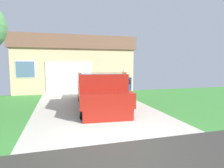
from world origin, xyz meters
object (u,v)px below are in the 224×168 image
object	(u,v)px
person_with_hat	(124,84)
wheeled_trash_bin	(126,84)
pickup_truck	(100,92)
handbag	(129,102)
house_with_garage	(73,64)

from	to	relation	value
person_with_hat	wheeled_trash_bin	world-z (taller)	person_with_hat
pickup_truck	person_with_hat	size ratio (longest dim) A/B	3.25
person_with_hat	handbag	world-z (taller)	person_with_hat
handbag	wheeled_trash_bin	size ratio (longest dim) A/B	0.37
person_with_hat	house_with_garage	size ratio (longest dim) A/B	0.20
pickup_truck	handbag	size ratio (longest dim) A/B	14.46
house_with_garage	wheeled_trash_bin	xyz separation A→B (m)	(3.46, -3.69, -1.45)
handbag	person_with_hat	bearing A→B (deg)	125.17
person_with_hat	house_with_garage	bearing A→B (deg)	-74.85
wheeled_trash_bin	pickup_truck	bearing A→B (deg)	-123.11
pickup_truck	house_with_garage	bearing A→B (deg)	-81.12
pickup_truck	house_with_garage	size ratio (longest dim) A/B	0.65
handbag	house_with_garage	size ratio (longest dim) A/B	0.05
handbag	wheeled_trash_bin	bearing A→B (deg)	72.15
person_with_hat	wheeled_trash_bin	distance (m)	4.13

